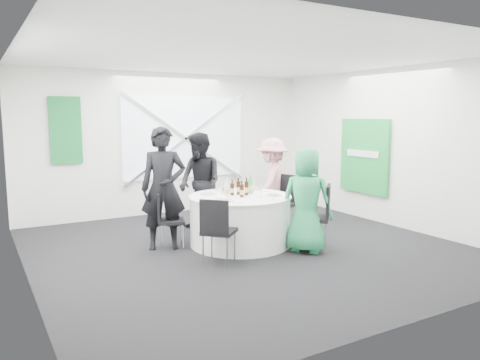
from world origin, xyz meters
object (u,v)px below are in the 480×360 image
banquet_table (240,220)px  person_woman_green (307,200)px  person_woman_pink (272,183)px  chair_back (208,200)px  person_man_back (200,183)px  chair_back_right (284,198)px  chair_front_left (217,226)px  chair_front_right (320,212)px  person_man_back_left (164,188)px  clear_water_bottle (227,190)px  green_water_bottle (250,186)px  chair_back_left (166,216)px

banquet_table → person_woman_green: bearing=-51.6°
person_woman_pink → person_woman_green: person_woman_pink is taller
chair_back → person_man_back: person_man_back is taller
chair_back_right → chair_front_left: 2.15m
chair_front_right → person_man_back_left: (-1.95, 1.21, 0.34)m
chair_front_left → chair_front_right: bearing=-136.9°
chair_front_left → person_woman_pink: size_ratio=0.57×
chair_back → person_woman_green: (0.68, -1.82, 0.23)m
chair_front_left → clear_water_bottle: (0.54, 0.72, 0.34)m
green_water_bottle → chair_back: bearing=106.3°
chair_back → chair_front_left: chair_back is taller
person_woman_pink → chair_front_left: bearing=4.2°
person_man_back_left → person_man_back: 1.06m
chair_front_left → person_woman_green: (1.41, -0.08, 0.23)m
chair_front_right → chair_back: bearing=-110.4°
chair_back_right → person_woman_green: (-0.44, -1.19, 0.20)m
banquet_table → chair_front_right: chair_front_right is taller
chair_back → chair_back_left: bearing=-149.7°
chair_back_left → chair_front_left: size_ratio=0.94×
chair_back_right → banquet_table: bearing=-90.0°
chair_front_right → person_woman_green: person_woman_green is taller
chair_back_left → person_woman_pink: size_ratio=0.54×
clear_water_bottle → person_woman_green: bearing=-42.9°
chair_back_left → green_water_bottle: green_water_bottle is taller
person_man_back_left → person_woman_green: (1.71, -1.20, -0.15)m
chair_back → person_man_back: (-0.16, -0.03, 0.32)m
banquet_table → chair_back: (-0.04, 1.02, 0.15)m
chair_back → person_woman_pink: 1.18m
chair_back_right → person_man_back: (-1.28, 0.61, 0.28)m
green_water_bottle → clear_water_bottle: green_water_bottle is taller
chair_back_left → chair_front_right: bearing=-102.4°
chair_back → chair_front_left: bearing=-114.8°
chair_back → person_woman_green: size_ratio=0.60×
person_woman_green → clear_water_bottle: size_ratio=5.52×
person_man_back_left → person_woman_pink: 2.18m
chair_back → chair_back_right: chair_back_right is taller
person_woman_green → green_water_bottle: 0.99m
chair_front_right → chair_front_left: 1.64m
chair_back_right → person_man_back: bearing=-134.8°
person_man_back_left → clear_water_bottle: 0.94m
chair_back_right → chair_front_left: bearing=-78.6°
chair_back_right → chair_front_right: 1.22m
person_man_back_left → person_man_back: size_ratio=1.07×
person_man_back → chair_back: bearing=88.1°
person_woman_green → person_man_back: bearing=-13.3°
person_man_back_left → green_water_bottle: person_man_back_left is taller
chair_back_left → chair_front_left: 1.13m
chair_back_right → chair_front_left: chair_back_right is taller
banquet_table → person_man_back: bearing=101.5°
person_man_back → clear_water_bottle: size_ratio=6.14×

